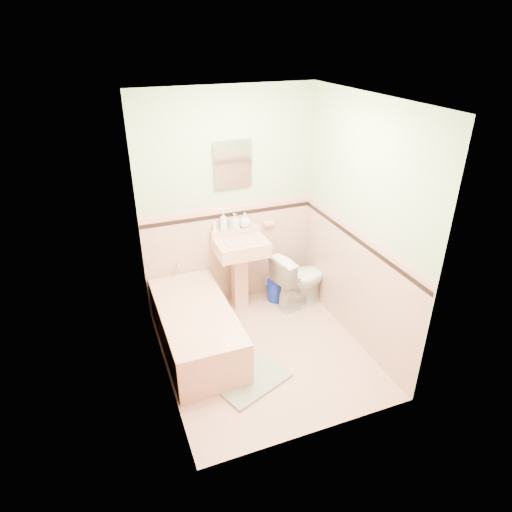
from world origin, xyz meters
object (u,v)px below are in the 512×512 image
object	(u,v)px
bathtub	(196,329)
toilet	(300,279)
soap_bottle_mid	(234,221)
bucket	(277,289)
soap_bottle_left	(223,221)
shoe	(237,374)
sink	(241,275)
soap_bottle_right	(245,220)
medicine_cabinet	(233,164)

from	to	relation	value
bathtub	toilet	size ratio (longest dim) A/B	2.19
bathtub	soap_bottle_mid	size ratio (longest dim) A/B	8.05
bathtub	bucket	distance (m)	1.27
soap_bottle_mid	soap_bottle_left	bearing A→B (deg)	180.00
soap_bottle_left	soap_bottle_mid	bearing A→B (deg)	0.00
toilet	bucket	size ratio (longest dim) A/B	2.47
toilet	shoe	size ratio (longest dim) A/B	4.89
bathtub	sink	world-z (taller)	sink
soap_bottle_right	toilet	bearing A→B (deg)	-32.00
medicine_cabinet	shoe	xyz separation A→B (m)	(-0.45, -1.34, -1.64)
sink	soap_bottle_mid	distance (m)	0.63
bathtub	toilet	world-z (taller)	toilet
soap_bottle_left	soap_bottle_right	world-z (taller)	soap_bottle_left
soap_bottle_right	toilet	size ratio (longest dim) A/B	0.25
soap_bottle_mid	soap_bottle_right	world-z (taller)	soap_bottle_mid
bathtub	toilet	xyz separation A→B (m)	(1.36, 0.36, 0.12)
medicine_cabinet	soap_bottle_right	world-z (taller)	medicine_cabinet
bucket	soap_bottle_mid	bearing A→B (deg)	160.28
bathtub	soap_bottle_left	distance (m)	1.23
soap_bottle_mid	toilet	size ratio (longest dim) A/B	0.27
bathtub	soap_bottle_right	bearing A→B (deg)	41.58
soap_bottle_mid	toilet	distance (m)	1.05
soap_bottle_right	shoe	xyz separation A→B (m)	(-0.57, -1.31, -0.99)
medicine_cabinet	soap_bottle_mid	world-z (taller)	medicine_cabinet
soap_bottle_right	bathtub	bearing A→B (deg)	-138.42
shoe	bathtub	bearing A→B (deg)	130.61
soap_bottle_right	soap_bottle_left	bearing A→B (deg)	180.00
bucket	shoe	xyz separation A→B (m)	(-0.91, -1.14, -0.08)
bathtub	sink	bearing A→B (deg)	37.93
soap_bottle_left	toilet	world-z (taller)	soap_bottle_left
bucket	medicine_cabinet	bearing A→B (deg)	156.71
sink	toilet	size ratio (longest dim) A/B	1.31
bathtub	shoe	distance (m)	0.66
sink	medicine_cabinet	size ratio (longest dim) A/B	1.85
bathtub	toilet	bearing A→B (deg)	14.82
soap_bottle_mid	soap_bottle_right	bearing A→B (deg)	0.00
soap_bottle_right	bucket	world-z (taller)	soap_bottle_right
bathtub	soap_bottle_right	world-z (taller)	soap_bottle_right
soap_bottle_mid	sink	bearing A→B (deg)	-87.17
sink	medicine_cabinet	bearing A→B (deg)	90.00
soap_bottle_mid	bathtub	bearing A→B (deg)	-133.39
medicine_cabinet	bucket	xyz separation A→B (m)	(0.46, -0.20, -1.56)
toilet	bucket	bearing A→B (deg)	37.16
medicine_cabinet	soap_bottle_right	size ratio (longest dim) A/B	2.83
medicine_cabinet	soap_bottle_mid	bearing A→B (deg)	-106.50
medicine_cabinet	soap_bottle_right	bearing A→B (deg)	-14.00
bucket	shoe	size ratio (longest dim) A/B	1.98
shoe	soap_bottle_right	bearing A→B (deg)	85.71
medicine_cabinet	shoe	world-z (taller)	medicine_cabinet
medicine_cabinet	bathtub	bearing A→B (deg)	-132.58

